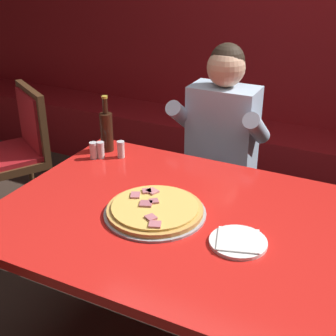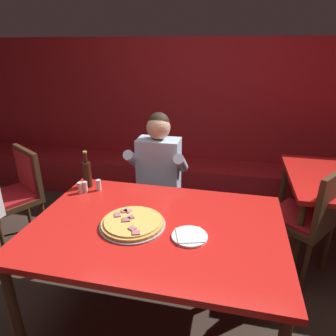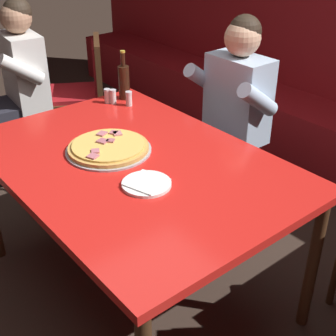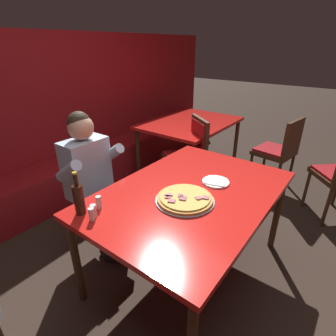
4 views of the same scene
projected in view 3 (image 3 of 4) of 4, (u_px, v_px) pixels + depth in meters
ground_plane at (138, 285)px, 2.55m from camera, size 24.00×24.00×0.00m
main_dining_table at (133, 172)px, 2.19m from camera, size 1.56×1.08×0.78m
pizza at (108, 148)px, 2.22m from camera, size 0.41×0.41×0.05m
plate_white_paper at (147, 184)px, 1.96m from camera, size 0.21×0.21×0.02m
beer_bottle at (124, 81)px, 2.78m from camera, size 0.07×0.07×0.29m
shaker_oregano at (113, 97)px, 2.74m from camera, size 0.04×0.04×0.09m
shaker_red_pepper_flakes at (129, 99)px, 2.71m from camera, size 0.04×0.04×0.09m
shaker_black_pepper at (107, 97)px, 2.75m from camera, size 0.04×0.04×0.09m
diner_seated_blue_shirt at (227, 114)px, 2.81m from camera, size 0.53×0.53×1.27m
dining_chair_by_booth at (83, 89)px, 3.57m from camera, size 0.60×0.60×0.95m
diner_standing_companion at (14, 83)px, 3.28m from camera, size 0.56×0.56×1.27m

